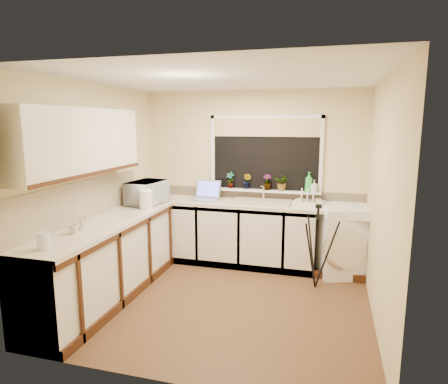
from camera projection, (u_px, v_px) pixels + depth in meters
The scene contains 34 objects.
floor at pixel (224, 300), 4.45m from camera, with size 3.20×3.20×0.00m, color brown.
ceiling at pixel (224, 78), 4.01m from camera, with size 3.20×3.20×0.00m, color white.
wall_back at pixel (252, 176), 5.65m from camera, with size 3.20×3.20×0.00m, color beige.
wall_front at pixel (169, 232), 2.81m from camera, with size 3.20×3.20×0.00m, color beige.
wall_left at pixel (95, 188), 4.65m from camera, with size 3.00×3.00×0.00m, color beige.
wall_right at pixel (382, 203), 3.81m from camera, with size 3.00×3.00×0.00m, color beige.
base_cabinet_back at pixel (225, 233), 5.59m from camera, with size 2.55×0.60×0.86m, color silver.
base_cabinet_left at pixel (107, 262), 4.43m from camera, with size 0.54×2.40×0.86m, color silver.
worktop_back at pixel (247, 204), 5.43m from camera, with size 3.20×0.60×0.04m, color beige.
worktop_left at pixel (105, 224), 4.35m from camera, with size 0.60×2.40×0.04m, color beige.
upper_cabinet at pixel (81, 142), 4.08m from camera, with size 0.28×1.90×0.70m, color silver.
splashback_left at pixel (81, 201), 4.38m from camera, with size 0.02×2.40×0.45m, color beige.
splashback_back at pixel (251, 194), 5.69m from camera, with size 3.20×0.02×0.14m, color beige.
window_glass at pixel (265, 154), 5.53m from camera, with size 1.50×0.02×1.00m, color black.
window_blind at pixel (266, 128), 5.44m from camera, with size 1.50×0.02×0.25m, color tan.
windowsill at pixel (264, 191), 5.57m from camera, with size 1.60×0.14×0.03m, color white.
sink at pixel (261, 202), 5.37m from camera, with size 0.82×0.46×0.03m, color tan.
faucet at pixel (264, 192), 5.52m from camera, with size 0.03×0.03×0.24m, color silver.
washing_machine at pixel (344, 240), 5.15m from camera, with size 0.65×0.63×0.92m, color white.
laptop at pixel (206, 195), 5.59m from camera, with size 0.39×0.38×0.27m.
kettle at pixel (146, 200), 4.99m from camera, with size 0.18×0.18×0.23m, color white.
dish_rack at pixel (309, 203), 5.22m from camera, with size 0.38×0.29×0.06m, color beige.
tripod at pixel (317, 247), 4.70m from camera, with size 0.50×0.50×1.04m, color black, non-canonical shape.
glass_jug at pixel (44, 241), 3.41m from camera, with size 0.11×0.11×0.16m, color silver.
steel_jar at pixel (83, 223), 4.07m from camera, with size 0.09×0.09×0.12m, color silver.
microwave at pixel (147, 193), 5.29m from camera, with size 0.56×0.38×0.31m, color white.
plant_a at pixel (230, 180), 5.66m from camera, with size 0.13×0.08×0.24m, color #999999.
plant_b at pixel (247, 181), 5.61m from camera, with size 0.12×0.10×0.23m, color #999999.
plant_c at pixel (267, 182), 5.51m from camera, with size 0.13×0.13×0.23m, color #999999.
plant_d at pixel (282, 182), 5.48m from camera, with size 0.20×0.18×0.23m, color #999999.
soap_bottle_green at pixel (309, 182), 5.36m from camera, with size 0.11×0.11×0.28m, color green.
soap_bottle_clear at pixel (314, 186), 5.34m from camera, with size 0.08×0.08×0.17m, color #999999.
cup_back at pixel (317, 202), 5.22m from camera, with size 0.11×0.11×0.09m, color silver.
cup_left at pixel (74, 229), 3.90m from camera, with size 0.10×0.10×0.10m, color beige.
Camera 1 is at (1.10, -4.01, 2.01)m, focal length 31.21 mm.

